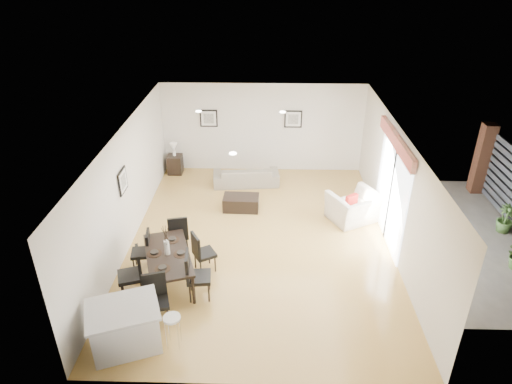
{
  "coord_description": "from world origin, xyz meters",
  "views": [
    {
      "loc": [
        0.15,
        -8.91,
        6.08
      ],
      "look_at": [
        -0.1,
        0.4,
        1.1
      ],
      "focal_mm": 32.0,
      "sensor_mm": 36.0,
      "label": 1
    }
  ],
  "objects_px": {
    "sofa": "(246,175)",
    "dining_chair_head": "(156,295)",
    "side_table": "(175,164)",
    "dining_chair_wnear": "(134,270)",
    "dining_chair_wfar": "(144,249)",
    "dining_table": "(168,257)",
    "armchair": "(354,207)",
    "coffee_table": "(241,203)",
    "kitchen_island": "(125,326)",
    "dining_chair_enear": "(194,273)",
    "dining_chair_foot": "(178,232)",
    "dining_chair_efar": "(201,251)",
    "bar_stool": "(172,321)"
  },
  "relations": [
    {
      "from": "sofa",
      "to": "side_table",
      "type": "xyz_separation_m",
      "value": [
        -2.2,
        0.7,
        0.01
      ]
    },
    {
      "from": "dining_chair_head",
      "to": "bar_stool",
      "type": "bearing_deg",
      "value": -74.17
    },
    {
      "from": "dining_chair_efar",
      "to": "coffee_table",
      "type": "height_order",
      "value": "dining_chair_efar"
    },
    {
      "from": "armchair",
      "to": "dining_chair_efar",
      "type": "bearing_deg",
      "value": 3.43
    },
    {
      "from": "dining_chair_wfar",
      "to": "dining_chair_enear",
      "type": "relative_size",
      "value": 0.89
    },
    {
      "from": "armchair",
      "to": "kitchen_island",
      "type": "height_order",
      "value": "kitchen_island"
    },
    {
      "from": "armchair",
      "to": "dining_chair_enear",
      "type": "relative_size",
      "value": 1.14
    },
    {
      "from": "dining_chair_head",
      "to": "side_table",
      "type": "relative_size",
      "value": 1.66
    },
    {
      "from": "dining_chair_enear",
      "to": "dining_chair_head",
      "type": "xyz_separation_m",
      "value": [
        -0.61,
        -0.61,
        -0.04
      ]
    },
    {
      "from": "sofa",
      "to": "dining_chair_foot",
      "type": "relative_size",
      "value": 1.96
    },
    {
      "from": "sofa",
      "to": "dining_chair_head",
      "type": "bearing_deg",
      "value": 70.33
    },
    {
      "from": "dining_chair_efar",
      "to": "side_table",
      "type": "bearing_deg",
      "value": -12.68
    },
    {
      "from": "dining_chair_wnear",
      "to": "dining_chair_wfar",
      "type": "relative_size",
      "value": 1.14
    },
    {
      "from": "dining_chair_wnear",
      "to": "dining_chair_foot",
      "type": "height_order",
      "value": "dining_chair_wnear"
    },
    {
      "from": "sofa",
      "to": "bar_stool",
      "type": "relative_size",
      "value": 2.89
    },
    {
      "from": "sofa",
      "to": "kitchen_island",
      "type": "xyz_separation_m",
      "value": [
        -1.77,
        -6.19,
        0.14
      ]
    },
    {
      "from": "dining_table",
      "to": "dining_chair_wnear",
      "type": "height_order",
      "value": "dining_chair_wnear"
    },
    {
      "from": "dining_chair_wnear",
      "to": "dining_chair_wfar",
      "type": "distance_m",
      "value": 0.83
    },
    {
      "from": "dining_chair_head",
      "to": "dining_chair_wnear",
      "type": "bearing_deg",
      "value": 114.2
    },
    {
      "from": "bar_stool",
      "to": "coffee_table",
      "type": "bearing_deg",
      "value": 79.38
    },
    {
      "from": "armchair",
      "to": "coffee_table",
      "type": "bearing_deg",
      "value": -37.41
    },
    {
      "from": "dining_chair_foot",
      "to": "coffee_table",
      "type": "xyz_separation_m",
      "value": [
        1.28,
        1.98,
        -0.35
      ]
    },
    {
      "from": "dining_chair_head",
      "to": "side_table",
      "type": "xyz_separation_m",
      "value": [
        -0.81,
        6.21,
        -0.24
      ]
    },
    {
      "from": "dining_table",
      "to": "dining_chair_enear",
      "type": "distance_m",
      "value": 0.73
    },
    {
      "from": "armchair",
      "to": "dining_chair_enear",
      "type": "xyz_separation_m",
      "value": [
        -3.57,
        -2.97,
        0.19
      ]
    },
    {
      "from": "dining_chair_wnear",
      "to": "dining_chair_efar",
      "type": "distance_m",
      "value": 1.42
    },
    {
      "from": "dining_chair_efar",
      "to": "dining_chair_head",
      "type": "relative_size",
      "value": 0.97
    },
    {
      "from": "dining_chair_wfar",
      "to": "side_table",
      "type": "relative_size",
      "value": 1.58
    },
    {
      "from": "coffee_table",
      "to": "armchair",
      "type": "bearing_deg",
      "value": -7.63
    },
    {
      "from": "armchair",
      "to": "dining_chair_wfar",
      "type": "relative_size",
      "value": 1.27
    },
    {
      "from": "dining_chair_wfar",
      "to": "kitchen_island",
      "type": "relative_size",
      "value": 0.64
    },
    {
      "from": "dining_chair_wfar",
      "to": "kitchen_island",
      "type": "distance_m",
      "value": 2.16
    },
    {
      "from": "dining_chair_wnear",
      "to": "armchair",
      "type": "bearing_deg",
      "value": 102.53
    },
    {
      "from": "side_table",
      "to": "armchair",
      "type": "bearing_deg",
      "value": -27.8
    },
    {
      "from": "dining_chair_wnear",
      "to": "dining_chair_wfar",
      "type": "height_order",
      "value": "dining_chair_wnear"
    },
    {
      "from": "armchair",
      "to": "dining_chair_efar",
      "type": "distance_m",
      "value": 4.16
    },
    {
      "from": "dining_chair_wnear",
      "to": "dining_chair_head",
      "type": "relative_size",
      "value": 1.08
    },
    {
      "from": "dining_chair_head",
      "to": "side_table",
      "type": "height_order",
      "value": "dining_chair_head"
    },
    {
      "from": "coffee_table",
      "to": "kitchen_island",
      "type": "xyz_separation_m",
      "value": [
        -1.71,
        -4.74,
        0.23
      ]
    },
    {
      "from": "sofa",
      "to": "dining_chair_head",
      "type": "height_order",
      "value": "dining_chair_head"
    },
    {
      "from": "dining_chair_wfar",
      "to": "dining_chair_foot",
      "type": "height_order",
      "value": "dining_chair_foot"
    },
    {
      "from": "dining_chair_foot",
      "to": "armchair",
      "type": "bearing_deg",
      "value": -172.51
    },
    {
      "from": "dining_chair_wfar",
      "to": "bar_stool",
      "type": "height_order",
      "value": "dining_chair_wfar"
    },
    {
      "from": "dining_chair_wnear",
      "to": "sofa",
      "type": "bearing_deg",
      "value": 139.05
    },
    {
      "from": "dining_chair_foot",
      "to": "dining_table",
      "type": "bearing_deg",
      "value": 76.62
    },
    {
      "from": "sofa",
      "to": "dining_chair_efar",
      "type": "height_order",
      "value": "dining_chair_efar"
    },
    {
      "from": "dining_chair_enear",
      "to": "bar_stool",
      "type": "height_order",
      "value": "dining_chair_enear"
    },
    {
      "from": "sofa",
      "to": "bar_stool",
      "type": "height_order",
      "value": "bar_stool"
    },
    {
      "from": "dining_chair_wfar",
      "to": "bar_stool",
      "type": "relative_size",
      "value": 1.39
    },
    {
      "from": "dining_chair_enear",
      "to": "side_table",
      "type": "xyz_separation_m",
      "value": [
        -1.42,
        5.6,
        -0.28
      ]
    }
  ]
}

